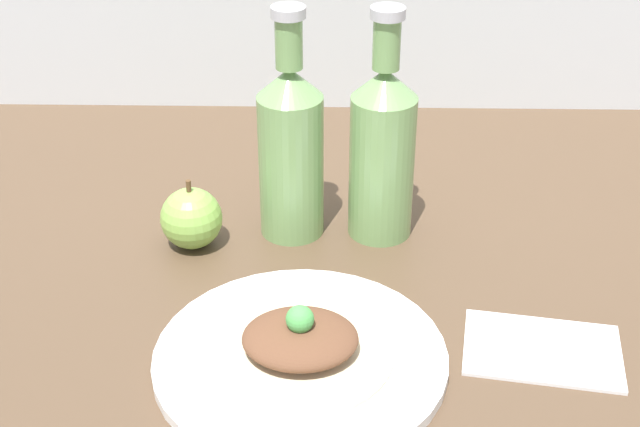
% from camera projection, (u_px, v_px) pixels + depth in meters
% --- Properties ---
extents(ground_plane, '(1.80, 1.10, 0.04)m').
position_uv_depth(ground_plane, '(353.00, 320.00, 0.98)').
color(ground_plane, brown).
extents(plate, '(0.29, 0.29, 0.01)m').
position_uv_depth(plate, '(300.00, 357.00, 0.88)').
color(plate, white).
rests_on(plate, ground_plane).
extents(plated_food, '(0.19, 0.19, 0.06)m').
position_uv_depth(plated_food, '(300.00, 341.00, 0.87)').
color(plated_food, beige).
rests_on(plated_food, plate).
extents(cider_bottle_left, '(0.08, 0.08, 0.28)m').
position_uv_depth(cider_bottle_left, '(291.00, 147.00, 1.04)').
color(cider_bottle_left, '#729E5B').
rests_on(cider_bottle_left, ground_plane).
extents(cider_bottle_right, '(0.08, 0.08, 0.28)m').
position_uv_depth(cider_bottle_right, '(382.00, 148.00, 1.04)').
color(cider_bottle_right, '#729E5B').
rests_on(cider_bottle_right, ground_plane).
extents(apple, '(0.07, 0.07, 0.09)m').
position_uv_depth(apple, '(191.00, 218.00, 1.05)').
color(apple, '#84B74C').
rests_on(apple, ground_plane).
extents(napkin, '(0.17, 0.13, 0.01)m').
position_uv_depth(napkin, '(543.00, 348.00, 0.90)').
color(napkin, white).
rests_on(napkin, ground_plane).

